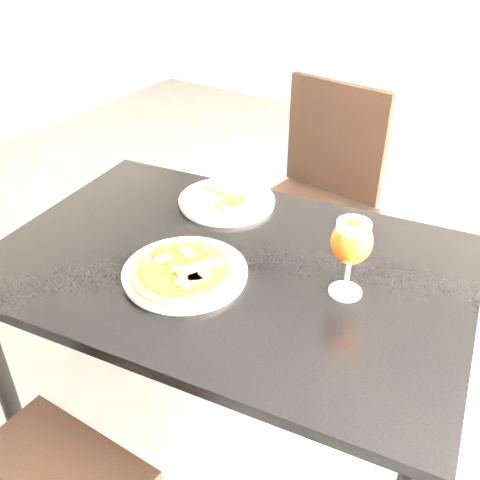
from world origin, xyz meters
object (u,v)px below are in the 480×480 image
Objects in this scene: pizza at (184,270)px; dining_table at (228,288)px; chair_far at (313,199)px; beer_glass at (352,242)px.

dining_table is at bearing 69.70° from pizza.
chair_far is (-0.13, 0.79, -0.13)m from dining_table.
chair_far is at bearing 91.45° from dining_table.
dining_table is 0.17m from pizza.
chair_far reaches higher than dining_table.
beer_glass is at bearing 24.61° from pizza.
dining_table is 0.81m from chair_far.
pizza is 0.40m from beer_glass.
beer_glass is (0.35, 0.16, 0.12)m from pizza.
dining_table is at bearing -172.54° from beer_glass.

